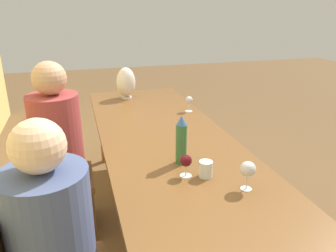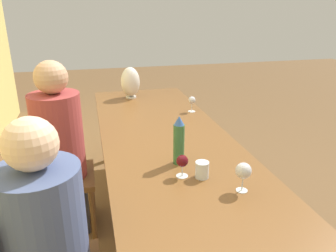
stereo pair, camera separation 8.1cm
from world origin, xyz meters
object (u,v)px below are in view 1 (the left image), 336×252
person_near (56,244)px  wine_glass_0 (189,101)px  vase (126,82)px  wine_glass_3 (248,170)px  water_bottle (181,141)px  chair_far (52,175)px  water_tumbler (206,169)px  person_far (60,147)px  wine_glass_1 (186,161)px

person_near → wine_glass_0: bearing=-39.0°
vase → wine_glass_3: (-1.86, -0.31, -0.05)m
water_bottle → chair_far: size_ratio=0.33×
water_tumbler → person_near: 0.82m
person_near → person_far: bearing=0.1°
chair_far → person_near: 1.00m
water_bottle → wine_glass_3: size_ratio=1.91×
wine_glass_0 → wine_glass_1: size_ratio=1.08×
chair_far → person_far: person_far is taller
vase → person_near: (-1.90, 0.62, -0.25)m
wine_glass_3 → vase: bearing=9.4°
person_near → chair_far: bearing=4.8°
water_tumbler → wine_glass_1: 0.11m
vase → wine_glass_1: vase is taller
wine_glass_3 → person_near: (-0.04, 0.93, -0.21)m
chair_far → person_far: bearing=-90.0°
person_near → person_far: person_far is taller
wine_glass_0 → person_near: size_ratio=0.11×
water_bottle → wine_glass_3: 0.43m
water_bottle → wine_glass_0: bearing=-22.1°
water_bottle → water_tumbler: (-0.19, -0.08, -0.10)m
wine_glass_3 → chair_far: 1.44m
chair_far → person_near: person_near is taller
water_tumbler → wine_glass_0: 1.15m
wine_glass_0 → wine_glass_1: 1.14m
vase → chair_far: (-0.91, 0.70, -0.43)m
wine_glass_0 → water_tumbler: bearing=165.1°
water_tumbler → wine_glass_3: wine_glass_3 is taller
vase → wine_glass_1: 1.65m
wine_glass_3 → person_far: bearing=44.5°
vase → person_near: person_near is taller
water_tumbler → vase: 1.69m
water_tumbler → chair_far: (0.77, 0.86, -0.32)m
chair_far → water_bottle: bearing=-126.3°
water_tumbler → water_bottle: bearing=21.5°
wine_glass_3 → person_near: size_ratio=0.12×
wine_glass_0 → wine_glass_1: wine_glass_0 is taller
wine_glass_0 → chair_far: (-0.34, 1.16, -0.37)m
person_far → person_near: bearing=-179.9°
water_tumbler → wine_glass_0: size_ratio=0.68×
wine_glass_1 → wine_glass_3: size_ratio=0.82×
person_near → wine_glass_1: bearing=-69.8°
water_tumbler → person_near: size_ratio=0.07×
water_tumbler → person_far: (0.77, 0.78, -0.10)m
water_bottle → person_near: (-0.41, 0.70, -0.24)m
wine_glass_0 → person_far: person_far is taller
wine_glass_0 → person_near: 1.72m
wine_glass_0 → person_near: person_near is taller
water_tumbler → wine_glass_1: size_ratio=0.73×
water_bottle → wine_glass_1: size_ratio=2.34×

